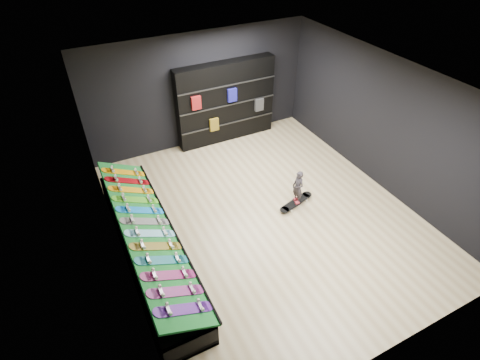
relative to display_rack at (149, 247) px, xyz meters
name	(u,v)px	position (x,y,z in m)	size (l,w,h in m)	color
floor	(264,215)	(2.55, 0.00, -0.25)	(6.00, 7.00, 0.01)	#C6B385
ceiling	(272,85)	(2.55, 0.00, 2.75)	(6.00, 7.00, 0.01)	white
wall_back	(200,90)	(2.55, 3.50, 1.25)	(6.00, 0.02, 3.00)	black
wall_front	(405,296)	(2.55, -3.50, 1.25)	(6.00, 0.02, 3.00)	black
wall_left	(111,204)	(-0.45, 0.00, 1.25)	(0.02, 7.00, 3.00)	black
wall_right	(384,124)	(5.55, 0.00, 1.25)	(0.02, 7.00, 3.00)	black
display_rack	(149,247)	(0.00, 0.00, 0.00)	(0.90, 4.50, 0.50)	black
turf_ramp	(148,228)	(0.05, 0.00, 0.46)	(1.00, 4.50, 0.04)	#0F601F
back_shelving	(226,102)	(3.20, 3.32, 0.85)	(2.75, 0.32, 2.20)	black
floor_skateboard	(296,203)	(3.35, -0.02, -0.21)	(0.98, 0.22, 0.09)	black
child	(297,193)	(3.35, -0.02, 0.08)	(0.18, 0.13, 0.49)	black
display_board_0	(184,309)	(0.06, -1.90, 0.49)	(0.98, 0.22, 0.09)	purple
display_board_1	(176,291)	(0.06, -1.55, 0.49)	(0.98, 0.22, 0.09)	#2626BF
display_board_2	(169,275)	(0.06, -1.21, 0.49)	(0.98, 0.22, 0.09)	#E5198C
display_board_3	(162,260)	(0.06, -0.86, 0.49)	(0.98, 0.22, 0.09)	#0C8C99
display_board_4	(156,246)	(0.06, -0.52, 0.49)	(0.98, 0.22, 0.09)	yellow
display_board_5	(151,233)	(0.06, -0.17, 0.49)	(0.98, 0.22, 0.09)	#0CB2E5
display_board_6	(146,221)	(0.06, 0.17, 0.49)	(0.98, 0.22, 0.09)	black
display_board_7	(141,210)	(0.06, 0.52, 0.49)	(0.98, 0.22, 0.09)	blue
display_board_8	(136,200)	(0.06, 0.86, 0.49)	(0.98, 0.22, 0.09)	green
display_board_9	(132,190)	(0.06, 1.21, 0.49)	(0.98, 0.22, 0.09)	orange
display_board_10	(128,181)	(0.06, 1.55, 0.49)	(0.98, 0.22, 0.09)	red
display_board_11	(124,172)	(0.06, 1.90, 0.49)	(0.98, 0.22, 0.09)	yellow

